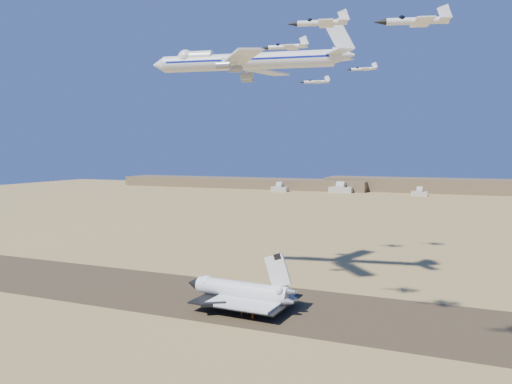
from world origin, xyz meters
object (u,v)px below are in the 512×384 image
at_px(chase_jet_c, 416,21).
at_px(chase_jet_d, 316,82).
at_px(crew_a, 242,314).
at_px(crew_b, 253,317).
at_px(chase_jet_e, 363,69).
at_px(chase_jet_a, 286,47).
at_px(crew_c, 252,315).
at_px(chase_jet_b, 321,23).
at_px(shuttle, 241,292).
at_px(carrier_747, 240,62).

height_order(chase_jet_c, chase_jet_d, chase_jet_d).
distance_m(crew_a, chase_jet_c, 106.40).
height_order(crew_b, chase_jet_e, chase_jet_e).
bearing_deg(chase_jet_c, chase_jet_a, 125.99).
relative_size(crew_c, chase_jet_e, 0.12).
relative_size(chase_jet_b, chase_jet_c, 1.01).
xyz_separation_m(shuttle, chase_jet_e, (25.10, 85.97, 88.49)).
xyz_separation_m(crew_c, chase_jet_c, (53.25, -39.69, 80.74)).
bearing_deg(chase_jet_c, crew_b, 128.60).
xyz_separation_m(crew_b, chase_jet_c, (52.26, -37.91, 80.71)).
relative_size(crew_a, crew_c, 1.04).
bearing_deg(crew_c, chase_jet_c, 163.92).
bearing_deg(crew_b, crew_a, 58.92).
height_order(shuttle, crew_b, shuttle).
height_order(carrier_747, crew_c, carrier_747).
bearing_deg(chase_jet_d, chase_jet_b, -87.32).
relative_size(chase_jet_a, chase_jet_d, 0.98).
bearing_deg(chase_jet_e, crew_a, -106.81).
height_order(crew_a, chase_jet_a, chase_jet_a).
distance_m(shuttle, chase_jet_a, 84.54).
bearing_deg(chase_jet_b, chase_jet_a, 121.20).
height_order(carrier_747, chase_jet_d, carrier_747).
bearing_deg(chase_jet_a, shuttle, 135.09).
bearing_deg(crew_c, chase_jet_d, -67.54).
xyz_separation_m(crew_a, chase_jet_c, (56.99, -39.48, 80.70)).
relative_size(shuttle, crew_c, 24.72).
bearing_deg(chase_jet_e, chase_jet_d, -154.02).
xyz_separation_m(carrier_747, crew_a, (14.67, -31.76, -88.88)).
bearing_deg(shuttle, crew_b, -45.37).
xyz_separation_m(chase_jet_b, chase_jet_c, (24.52, -16.58, -5.81)).
height_order(carrier_747, chase_jet_c, carrier_747).
distance_m(shuttle, crew_a, 10.43).
distance_m(crew_a, chase_jet_b, 95.20).
bearing_deg(chase_jet_d, chase_jet_a, -93.15).
bearing_deg(carrier_747, chase_jet_b, -59.09).
bearing_deg(crew_b, chase_jet_b, -140.18).
height_order(chase_jet_a, chase_jet_d, chase_jet_d).
distance_m(crew_c, chase_jet_a, 86.13).
bearing_deg(crew_b, chase_jet_a, -130.22).
bearing_deg(chase_jet_a, chase_jet_b, -52.85).
bearing_deg(chase_jet_c, chase_jet_b, 130.48).
bearing_deg(shuttle, chase_jet_e, 76.92).
bearing_deg(crew_a, shuttle, 50.70).
bearing_deg(crew_b, shuttle, 28.80).
distance_m(chase_jet_a, chase_jet_b, 20.10).
bearing_deg(chase_jet_d, crew_a, -104.62).
xyz_separation_m(chase_jet_a, chase_jet_e, (2.64, 103.07, 8.81)).
relative_size(crew_c, chase_jet_b, 0.11).
bearing_deg(chase_jet_b, chase_jet_e, 81.99).
bearing_deg(carrier_747, chase_jet_e, 50.44).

